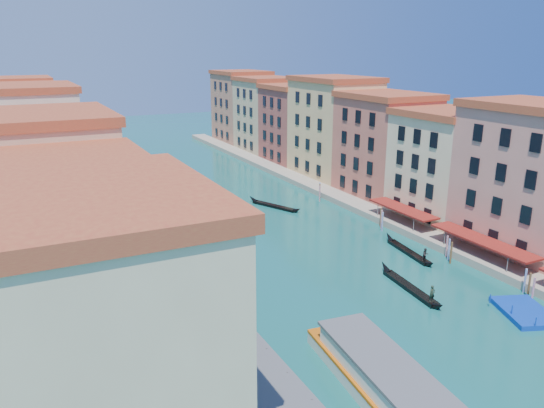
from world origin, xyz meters
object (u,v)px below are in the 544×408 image
Objects in this scene: vaporetto_stop at (240,381)px; gondola_right at (409,251)px; vaporetto_far at (194,197)px; blue_dock at (525,312)px; gondola_fore at (410,286)px; vaporetto_near at (392,389)px.

gondola_right is (31.97, 17.83, -0.99)m from vaporetto_stop.
gondola_right is at bearing -64.74° from vaporetto_far.
gondola_fore is at bearing 145.48° from blue_dock.
vaporetto_far is 57.09m from blue_dock.
gondola_right is at bearing 109.61° from blue_dock.
blue_dock is at bearing 20.19° from vaporetto_near.
vaporetto_stop is at bearing -105.93° from vaporetto_far.
blue_dock is at bearing -1.01° from vaporetto_stop.
vaporetto_stop is 36.62m from gondola_right.
gondola_fore is (24.77, 9.27, -1.02)m from vaporetto_stop.
vaporetto_near is at bearing -127.65° from gondola_fore.
vaporetto_stop is 0.89× the size of vaporetto_far.
vaporetto_stop is 26.47m from gondola_fore.
gondola_fore is 1.06× the size of gondola_right.
vaporetto_stop is 55.53m from vaporetto_far.
vaporetto_stop is at bearing -153.08° from gondola_fore.
vaporetto_far is 45.80m from gondola_fore.
blue_dock is (6.73, -9.82, -0.15)m from gondola_fore.
vaporetto_near is at bearing -95.16° from vaporetto_far.
gondola_fore is 11.19m from gondola_right.
vaporetto_near reaches higher than gondola_right.
gondola_right is (21.97, 23.83, -0.95)m from vaporetto_near.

